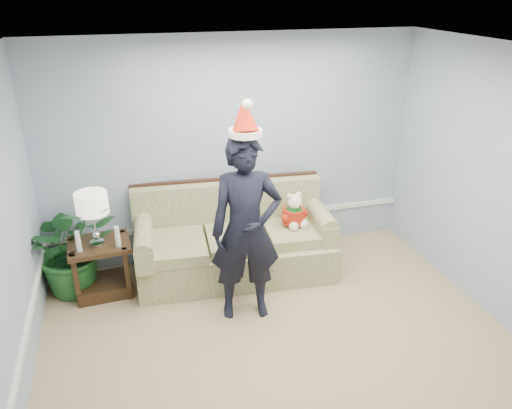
{
  "coord_description": "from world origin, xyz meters",
  "views": [
    {
      "loc": [
        -1.29,
        -3.02,
        3.19
      ],
      "look_at": [
        0.02,
        1.55,
        1.06
      ],
      "focal_mm": 35.0,
      "sensor_mm": 36.0,
      "label": 1
    }
  ],
  "objects": [
    {
      "name": "table_lamp",
      "position": [
        -1.63,
        1.96,
        1.08
      ],
      "size": [
        0.33,
        0.33,
        0.6
      ],
      "color": "silver",
      "rests_on": "side_table"
    },
    {
      "name": "man",
      "position": [
        -0.18,
        1.2,
        0.96
      ],
      "size": [
        0.76,
        0.55,
        1.93
      ],
      "primitive_type": "imported",
      "rotation": [
        0.0,
        0.0,
        -0.13
      ],
      "color": "black",
      "rests_on": "room_shell"
    },
    {
      "name": "sofa",
      "position": [
        -0.12,
        2.03,
        0.37
      ],
      "size": [
        2.32,
        1.14,
        1.06
      ],
      "rotation": [
        0.0,
        0.0,
        -0.08
      ],
      "color": "#465628",
      "rests_on": "room_shell"
    },
    {
      "name": "side_table",
      "position": [
        -1.62,
        1.99,
        0.24
      ],
      "size": [
        0.68,
        0.58,
        0.62
      ],
      "rotation": [
        0.0,
        0.0,
        0.07
      ],
      "color": "#3D2716",
      "rests_on": "room_shell"
    },
    {
      "name": "candle_pair",
      "position": [
        -1.61,
        1.85,
        0.73
      ],
      "size": [
        0.45,
        0.06,
        0.23
      ],
      "color": "silver",
      "rests_on": "side_table"
    },
    {
      "name": "santa_hat",
      "position": [
        -0.18,
        1.22,
        2.07
      ],
      "size": [
        0.32,
        0.36,
        0.36
      ],
      "rotation": [
        0.0,
        0.0,
        -0.04
      ],
      "color": "white",
      "rests_on": "man"
    },
    {
      "name": "houseplant",
      "position": [
        -1.91,
        2.12,
        0.54
      ],
      "size": [
        1.12,
        1.02,
        1.08
      ],
      "primitive_type": "imported",
      "rotation": [
        0.0,
        0.0,
        0.2
      ],
      "color": "#1C5524",
      "rests_on": "room_shell"
    },
    {
      "name": "room_shell",
      "position": [
        0.0,
        0.0,
        1.35
      ],
      "size": [
        4.54,
        5.04,
        2.74
      ],
      "color": "tan",
      "rests_on": "ground"
    },
    {
      "name": "teddy_bear",
      "position": [
        0.59,
        1.93,
        0.71
      ],
      "size": [
        0.31,
        0.32,
        0.43
      ],
      "rotation": [
        0.0,
        0.0,
        0.22
      ],
      "color": "white",
      "rests_on": "sofa"
    },
    {
      "name": "wainscot_trim",
      "position": [
        -1.18,
        1.18,
        0.45
      ],
      "size": [
        4.49,
        4.99,
        0.06
      ],
      "color": "white",
      "rests_on": "room_shell"
    }
  ]
}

